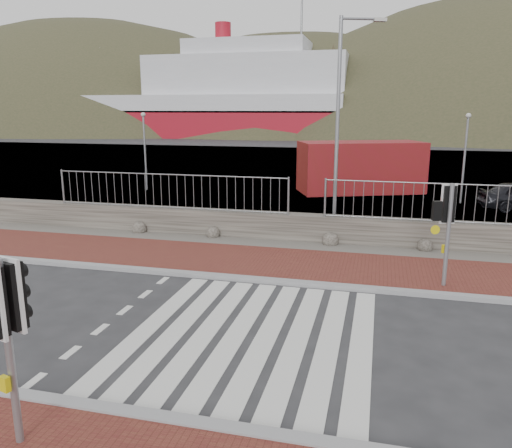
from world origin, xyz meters
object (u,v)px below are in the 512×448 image
(traffic_signal_near, at_px, (5,315))
(shipping_container, at_px, (361,167))
(streetlight, at_px, (341,118))
(ferry, at_px, (208,102))
(traffic_signal_far, at_px, (448,213))

(traffic_signal_near, bearing_deg, shipping_container, 96.13)
(traffic_signal_near, distance_m, streetlight, 12.63)
(streetlight, bearing_deg, ferry, 92.96)
(traffic_signal_near, xyz_separation_m, shipping_container, (3.37, 22.00, -0.53))
(traffic_signal_far, xyz_separation_m, streetlight, (-2.96, 4.49, 2.14))
(traffic_signal_near, height_order, traffic_signal_far, traffic_signal_far)
(ferry, xyz_separation_m, traffic_signal_near, (22.54, -71.82, -3.51))
(streetlight, xyz_separation_m, shipping_container, (0.32, 9.93, -2.71))
(traffic_signal_near, bearing_deg, streetlight, 90.66)
(traffic_signal_near, xyz_separation_m, streetlight, (3.05, 12.06, 2.18))
(traffic_signal_near, xyz_separation_m, traffic_signal_far, (6.01, 7.57, 0.04))
(streetlight, relative_size, shipping_container, 1.13)
(traffic_signal_far, relative_size, streetlight, 0.36)
(traffic_signal_far, height_order, streetlight, streetlight)
(ferry, xyz_separation_m, streetlight, (25.59, -59.76, -1.33))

